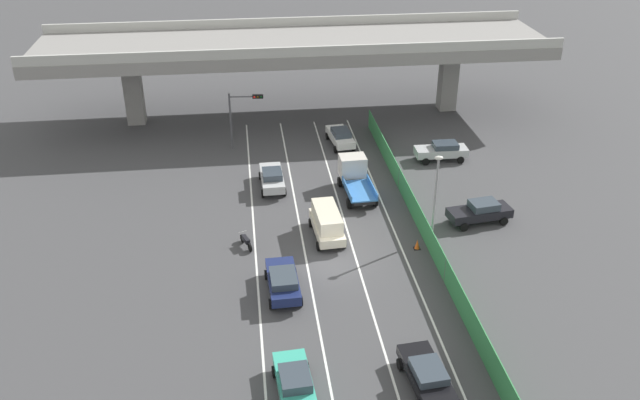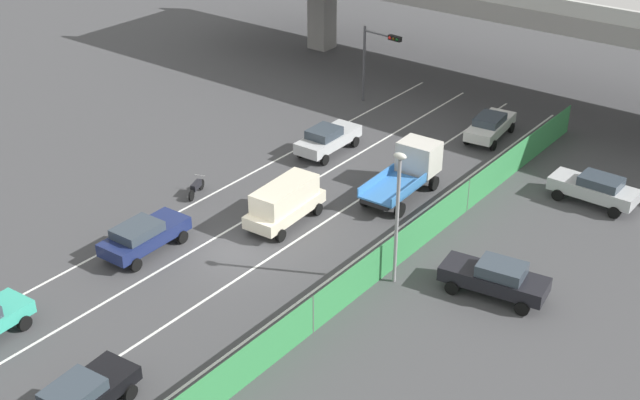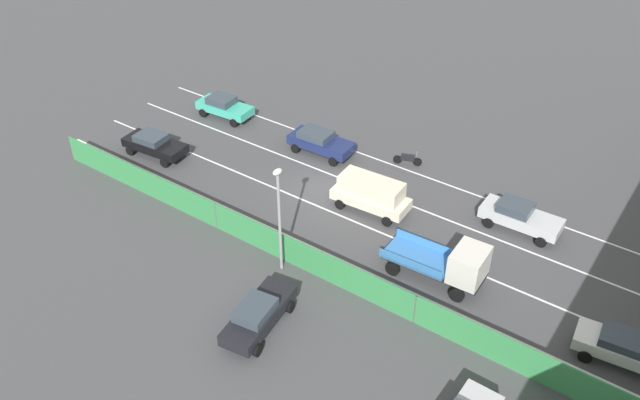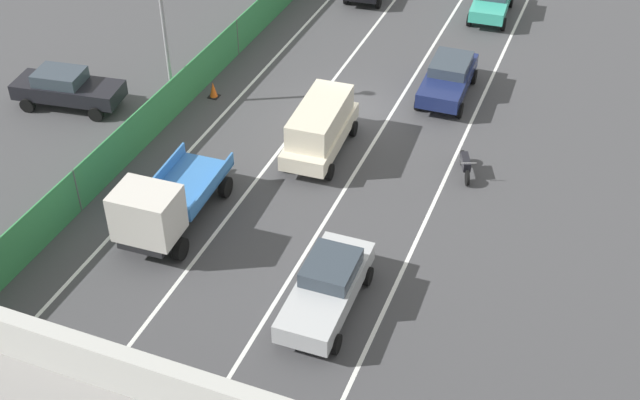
% 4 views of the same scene
% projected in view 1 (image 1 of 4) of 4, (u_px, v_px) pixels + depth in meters
% --- Properties ---
extents(ground_plane, '(300.00, 300.00, 0.00)m').
position_uv_depth(ground_plane, '(332.00, 264.00, 45.07)').
color(ground_plane, '#424244').
extents(lane_line_left_edge, '(0.14, 43.40, 0.01)m').
position_uv_depth(lane_line_left_edge, '(255.00, 240.00, 47.75)').
color(lane_line_left_edge, silver).
rests_on(lane_line_left_edge, ground).
extents(lane_line_mid_left, '(0.14, 43.40, 0.01)m').
position_uv_depth(lane_line_mid_left, '(302.00, 237.00, 48.11)').
color(lane_line_mid_left, silver).
rests_on(lane_line_mid_left, ground).
extents(lane_line_mid_right, '(0.14, 43.40, 0.01)m').
position_uv_depth(lane_line_mid_right, '(348.00, 234.00, 48.47)').
color(lane_line_mid_right, silver).
rests_on(lane_line_mid_right, ground).
extents(lane_line_right_edge, '(0.14, 43.40, 0.01)m').
position_uv_depth(lane_line_right_edge, '(394.00, 231.00, 48.83)').
color(lane_line_right_edge, silver).
rests_on(lane_line_right_edge, ground).
extents(elevated_overpass, '(49.45, 11.52, 8.65)m').
position_uv_depth(elevated_overpass, '(294.00, 48.00, 65.61)').
color(elevated_overpass, gray).
rests_on(elevated_overpass, ground).
extents(green_fence, '(0.10, 39.50, 1.79)m').
position_uv_depth(green_fence, '(420.00, 219.00, 48.60)').
color(green_fence, '#338447').
rests_on(green_fence, ground).
extents(car_sedan_silver, '(2.04, 4.68, 1.66)m').
position_uv_depth(car_sedan_silver, '(272.00, 178.00, 54.40)').
color(car_sedan_silver, '#B7BABC').
rests_on(car_sedan_silver, ground).
extents(car_sedan_black, '(2.32, 4.65, 1.51)m').
position_uv_depth(car_sedan_black, '(427.00, 375.00, 34.64)').
color(car_sedan_black, black).
rests_on(car_sedan_black, ground).
extents(car_sedan_navy, '(2.17, 4.60, 1.58)m').
position_uv_depth(car_sedan_navy, '(283.00, 281.00, 41.84)').
color(car_sedan_navy, navy).
rests_on(car_sedan_navy, ground).
extents(car_sedan_white, '(2.32, 4.77, 1.57)m').
position_uv_depth(car_sedan_white, '(340.00, 136.00, 61.92)').
color(car_sedan_white, white).
rests_on(car_sedan_white, ground).
extents(car_van_cream, '(2.25, 4.84, 2.18)m').
position_uv_depth(car_van_cream, '(327.00, 222.00, 47.56)').
color(car_van_cream, beige).
rests_on(car_van_cream, ground).
extents(car_taxi_teal, '(2.18, 4.38, 1.59)m').
position_uv_depth(car_taxi_teal, '(295.00, 382.00, 34.14)').
color(car_taxi_teal, teal).
rests_on(car_taxi_teal, ground).
extents(flatbed_truck_blue, '(2.55, 5.53, 2.58)m').
position_uv_depth(flatbed_truck_blue, '(355.00, 175.00, 53.89)').
color(flatbed_truck_blue, black).
rests_on(flatbed_truck_blue, ground).
extents(motorcycle, '(0.90, 1.85, 0.93)m').
position_uv_depth(motorcycle, '(246.00, 241.00, 46.77)').
color(motorcycle, black).
rests_on(motorcycle, ground).
extents(parked_sedan_dark, '(4.89, 2.45, 1.68)m').
position_uv_depth(parked_sedan_dark, '(480.00, 211.00, 49.52)').
color(parked_sedan_dark, black).
rests_on(parked_sedan_dark, ground).
extents(parked_wagon_silver, '(4.58, 1.98, 1.65)m').
position_uv_depth(parked_wagon_silver, '(442.00, 150.00, 59.06)').
color(parked_wagon_silver, '#B2B5B7').
rests_on(parked_wagon_silver, ground).
extents(traffic_light, '(3.10, 0.59, 5.27)m').
position_uv_depth(traffic_light, '(242.00, 110.00, 59.93)').
color(traffic_light, '#47474C').
rests_on(traffic_light, ground).
extents(street_lamp, '(0.60, 0.36, 6.45)m').
position_uv_depth(street_lamp, '(436.00, 189.00, 46.06)').
color(street_lamp, gray).
rests_on(street_lamp, ground).
extents(traffic_cone, '(0.47, 0.47, 0.72)m').
position_uv_depth(traffic_cone, '(417.00, 245.00, 46.60)').
color(traffic_cone, orange).
rests_on(traffic_cone, ground).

